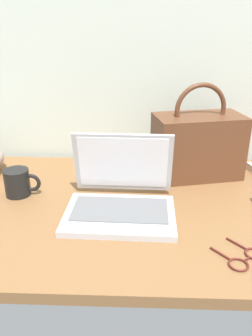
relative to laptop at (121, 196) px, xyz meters
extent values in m
cube|color=brown|center=(0.03, 0.03, -0.06)|extent=(1.60, 0.76, 0.03)
cube|color=#B2B5BA|center=(0.00, -0.05, -0.04)|extent=(0.32, 0.23, 0.02)
cube|color=slate|center=(0.00, -0.03, -0.03)|extent=(0.27, 0.15, 0.00)
cube|color=#B2B5BA|center=(0.00, 0.09, 0.07)|extent=(0.30, 0.06, 0.20)
cube|color=white|center=(0.00, 0.08, 0.07)|extent=(0.27, 0.05, 0.17)
cylinder|color=black|center=(-0.33, 0.08, 0.00)|extent=(0.08, 0.08, 0.09)
torus|color=black|center=(-0.29, 0.08, 0.00)|extent=(0.06, 0.01, 0.06)
cylinder|color=brown|center=(-0.33, 0.08, 0.03)|extent=(0.07, 0.07, 0.00)
torus|color=#591E19|center=(0.28, -0.24, -0.04)|extent=(0.07, 0.07, 0.01)
cube|color=#591E19|center=(0.30, -0.22, -0.04)|extent=(0.02, 0.02, 0.00)
cube|color=#591E19|center=(0.25, -0.20, -0.04)|extent=(0.04, 0.05, 0.00)
cube|color=#591E19|center=(0.30, -0.16, -0.04)|extent=(0.04, 0.05, 0.00)
cube|color=#59331E|center=(0.26, 0.26, 0.06)|extent=(0.33, 0.22, 0.22)
torus|color=#59331E|center=(0.26, 0.26, 0.19)|extent=(0.18, 0.06, 0.18)
camera|label=1|loc=(0.05, -0.88, 0.47)|focal=36.68mm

